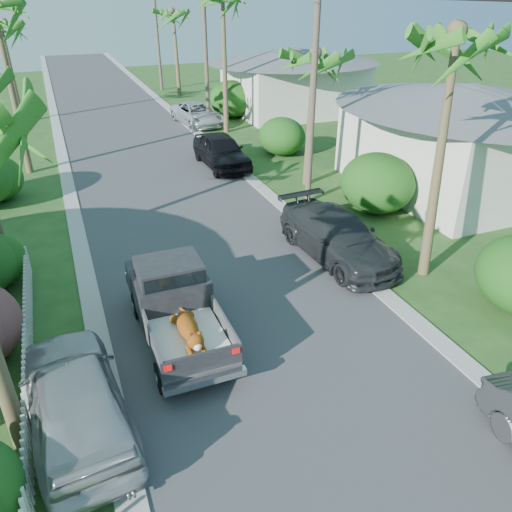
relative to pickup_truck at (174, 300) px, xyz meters
name	(u,v)px	position (x,y,z in m)	size (l,w,h in m)	color
ground	(354,467)	(2.20, -5.83, -1.01)	(120.00, 120.00, 0.00)	#244B1C
road	(136,145)	(2.20, 19.17, -1.00)	(8.00, 100.00, 0.02)	#38383A
curb_left	(61,153)	(-2.10, 19.17, -0.98)	(0.60, 100.00, 0.06)	#A5A39E
curb_right	(203,138)	(6.50, 19.17, -0.98)	(0.60, 100.00, 0.06)	#A5A39E
pickup_truck	(174,300)	(0.00, 0.00, 0.00)	(1.98, 5.12, 2.06)	black
parked_car_rm	(338,237)	(6.35, 2.11, -0.21)	(2.23, 5.49, 1.59)	#282B2D
parked_car_rf	(221,151)	(5.80, 13.38, -0.16)	(2.01, 4.99, 1.70)	black
parked_car_rd	(197,114)	(7.20, 22.90, -0.29)	(2.39, 5.18, 1.44)	silver
parked_car_ln	(75,397)	(-2.80, -2.64, -0.16)	(2.00, 4.98, 1.70)	#ADAFB4
palm_l_d	(0,23)	(-4.30, 28.17, 5.43)	(4.40, 4.40, 7.70)	brown
palm_r_a	(462,33)	(8.50, 0.17, 6.41)	(4.40, 4.40, 8.70)	brown
palm_r_b	(314,54)	(8.80, 9.17, 4.94)	(4.40, 4.40, 7.20)	brown
palm_r_d	(173,11)	(8.70, 34.17, 5.73)	(4.40, 4.40, 8.00)	brown
shrub_r_b	(377,183)	(10.00, 5.17, 0.24)	(3.00, 3.30, 2.50)	#184A15
shrub_r_c	(282,136)	(9.70, 14.17, 0.04)	(2.60, 2.86, 2.10)	#184A15
shrub_r_d	(232,99)	(10.20, 24.17, 0.29)	(3.20, 3.52, 2.60)	#184A15
picket_fence	(28,355)	(-3.80, -0.33, -0.51)	(0.10, 11.00, 1.00)	white
house_right_near	(463,142)	(15.20, 6.17, 1.21)	(8.00, 9.00, 4.80)	silver
house_right_far	(294,83)	(15.20, 24.17, 1.11)	(9.00, 8.00, 4.60)	silver
utility_pole_b	(313,96)	(7.80, 7.17, 3.59)	(1.60, 0.26, 9.00)	brown
utility_pole_c	(206,55)	(7.80, 22.17, 3.59)	(1.60, 0.26, 9.00)	brown
utility_pole_d	(157,37)	(7.80, 37.17, 3.59)	(1.60, 0.26, 9.00)	brown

